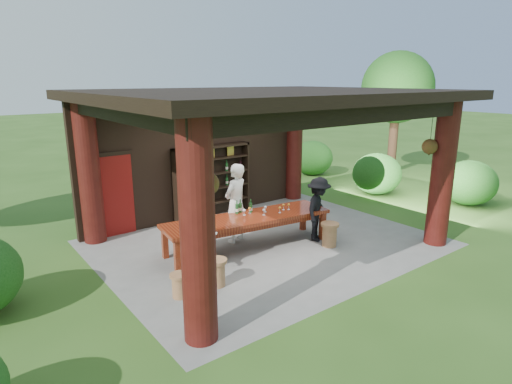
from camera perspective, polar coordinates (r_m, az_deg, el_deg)
ground at (r=10.12m, az=1.38°, el=-6.77°), size 90.00×90.00×0.00m
pavilion at (r=9.87m, az=-0.16°, el=5.53°), size 7.50×6.00×3.60m
wine_shelf at (r=11.77m, az=-5.80°, el=1.41°), size 2.27×0.35×2.00m
tasting_table at (r=9.60m, az=-1.08°, el=-3.94°), size 3.95×1.49×0.75m
stool_near_left at (r=8.07m, az=-5.27°, el=-10.53°), size 0.40×0.40×0.52m
stool_near_right at (r=9.97m, az=9.77°, el=-5.53°), size 0.42×0.42×0.55m
stool_far_left at (r=7.78m, az=-10.17°, el=-12.09°), size 0.33×0.33×0.44m
host at (r=9.96m, az=-2.73°, el=-1.48°), size 0.78×0.64×1.86m
guest_woman at (r=8.34m, az=-7.37°, el=-6.28°), size 0.73×0.58×1.48m
guest_man at (r=10.15m, az=8.32°, el=-2.28°), size 1.14×0.97×1.53m
table_bottles at (r=9.80m, az=-1.79°, el=-1.90°), size 0.39×0.21×0.31m
table_glasses at (r=9.83m, az=1.62°, el=-2.32°), size 1.15×0.46×0.15m
napkin_basket at (r=9.08m, az=-7.30°, el=-3.96°), size 0.28×0.21×0.14m
shrubs at (r=11.52m, az=6.15°, el=-1.15°), size 14.71×8.72×1.36m
trees at (r=13.66m, az=10.20°, el=13.12°), size 21.29×10.61×4.80m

